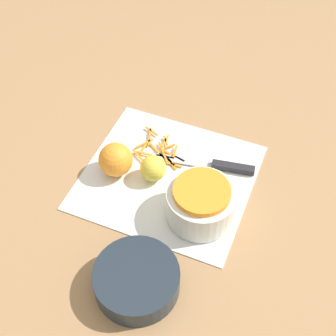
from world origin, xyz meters
The scene contains 8 objects.
ground_plane centered at (0.00, 0.00, 0.00)m, with size 4.00×4.00×0.00m, color #9E754C.
cutting_board centered at (0.00, 0.00, 0.00)m, with size 0.40×0.37×0.01m.
bowl_speckled centered at (-0.11, 0.08, 0.05)m, with size 0.15×0.15×0.09m.
bowl_dark centered at (-0.05, 0.29, 0.03)m, with size 0.18×0.18×0.06m.
knife centered at (-0.11, -0.08, 0.01)m, with size 0.25×0.06×0.02m.
orange_left centered at (0.12, 0.03, 0.05)m, with size 0.08×0.08×0.08m.
lemon centered at (0.03, 0.02, 0.04)m, with size 0.06×0.06×0.06m.
peel_pile centered at (0.05, -0.07, 0.01)m, with size 0.14×0.12×0.01m.
Camera 1 is at (-0.27, 0.66, 0.90)m, focal length 50.00 mm.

